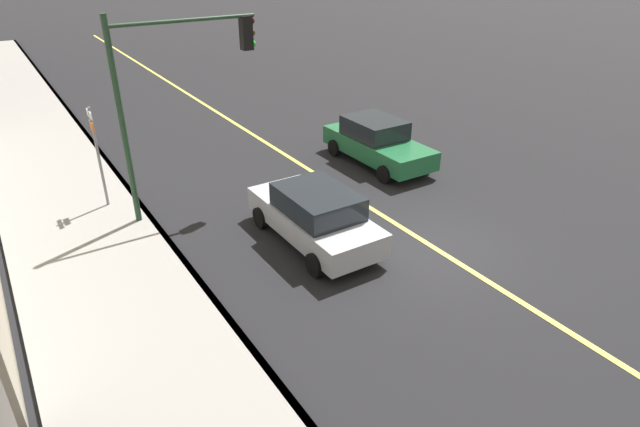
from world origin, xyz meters
TOP-DOWN VIEW (x-y plane):
  - ground at (0.00, 0.00)m, footprint 200.00×200.00m
  - sidewalk_slab at (0.00, 7.62)m, footprint 80.00×3.79m
  - curb_edge at (0.00, 5.80)m, footprint 80.00×0.16m
  - lane_stripe_center at (0.00, 0.00)m, footprint 80.00×0.16m
  - car_green at (5.54, -2.39)m, footprint 4.46×1.93m
  - car_silver at (1.98, 2.44)m, footprint 4.32×1.92m
  - traffic_light_mast at (5.46, 4.61)m, footprint 0.28×4.01m
  - street_sign_post at (6.93, 6.63)m, footprint 0.60×0.08m

SIDE VIEW (x-z plane):
  - ground at x=0.00m, z-range 0.00..0.00m
  - lane_stripe_center at x=0.00m, z-range 0.00..0.01m
  - sidewalk_slab at x=0.00m, z-range 0.00..0.15m
  - curb_edge at x=0.00m, z-range 0.00..0.15m
  - car_silver at x=1.98m, z-range 0.02..1.55m
  - car_green at x=5.54m, z-range 0.00..1.58m
  - street_sign_post at x=6.93m, z-range 0.27..3.38m
  - traffic_light_mast at x=5.46m, z-range 1.05..6.71m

